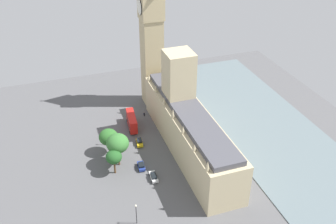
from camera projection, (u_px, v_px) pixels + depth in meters
ground_plane at (183, 151)px, 122.52m from camera, size 126.82×126.82×0.00m
river_thames at (270, 132)px, 131.11m from camera, size 33.91×114.13×0.25m
parliament_building at (187, 124)px, 120.05m from camera, size 11.85×55.65×29.11m
clock_tower at (151, 28)px, 133.76m from camera, size 7.87×7.87×55.91m
double_decker_bus_midblock at (132, 121)px, 132.46m from camera, size 3.62×10.71×4.75m
car_yellow_cab_opposite_hall at (139, 142)px, 124.99m from camera, size 2.39×4.44×1.74m
car_blue_corner at (141, 166)px, 114.91m from camera, size 2.28×4.28×1.74m
car_white_leading at (154, 177)px, 110.90m from camera, size 2.04×4.75×1.74m
pedestrian_kerbside at (144, 114)px, 139.80m from camera, size 0.66×0.62×1.57m
plane_tree_far_end at (114, 157)px, 110.65m from camera, size 4.65×4.65×7.80m
plane_tree_trailing at (108, 137)px, 118.82m from camera, size 5.87×5.87×8.38m
plane_tree_by_river_gate at (118, 143)px, 112.71m from camera, size 6.60×6.60×10.70m
plane_tree_under_trees at (116, 144)px, 114.01m from camera, size 5.49×5.49×9.23m
street_lamp_near_tower at (136, 211)px, 95.10m from camera, size 0.56×0.56×6.28m
street_lamp_slot_10 at (110, 134)px, 122.99m from camera, size 0.56×0.56×6.14m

